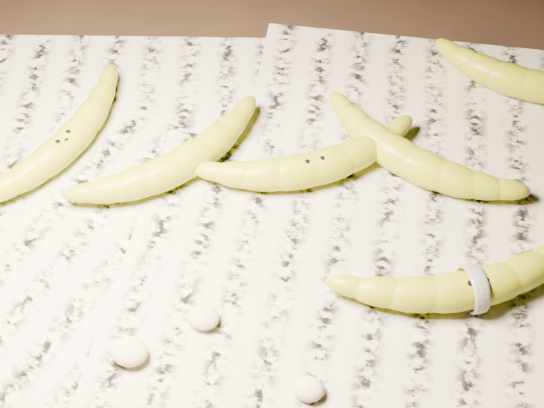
% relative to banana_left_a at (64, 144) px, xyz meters
% --- Properties ---
extents(ground, '(3.00, 3.00, 0.00)m').
position_rel_banana_left_a_xyz_m(ground, '(0.27, -0.05, -0.03)').
color(ground, black).
rests_on(ground, ground).
extents(newspaper_patch, '(0.90, 0.70, 0.01)m').
position_rel_banana_left_a_xyz_m(newspaper_patch, '(0.27, -0.06, -0.02)').
color(newspaper_patch, beige).
rests_on(newspaper_patch, ground).
extents(banana_left_a, '(0.14, 0.22, 0.04)m').
position_rel_banana_left_a_xyz_m(banana_left_a, '(0.00, 0.00, 0.00)').
color(banana_left_a, '#9EBB17').
rests_on(banana_left_a, newspaper_patch).
extents(banana_left_b, '(0.20, 0.20, 0.04)m').
position_rel_banana_left_a_xyz_m(banana_left_b, '(0.14, -0.00, 0.00)').
color(banana_left_b, '#9EBB17').
rests_on(banana_left_b, newspaper_patch).
extents(banana_center, '(0.23, 0.16, 0.04)m').
position_rel_banana_left_a_xyz_m(banana_center, '(0.29, 0.02, 0.00)').
color(banana_center, '#9EBB17').
rests_on(banana_center, newspaper_patch).
extents(banana_taped, '(0.26, 0.16, 0.04)m').
position_rel_banana_left_a_xyz_m(banana_taped, '(0.48, -0.10, 0.00)').
color(banana_taped, '#9EBB17').
rests_on(banana_taped, newspaper_patch).
extents(banana_upper_a, '(0.22, 0.15, 0.04)m').
position_rel_banana_left_a_xyz_m(banana_upper_a, '(0.40, 0.05, 0.00)').
color(banana_upper_a, '#9EBB17').
rests_on(banana_upper_a, newspaper_patch).
extents(banana_upper_b, '(0.20, 0.10, 0.04)m').
position_rel_banana_left_a_xyz_m(banana_upper_b, '(0.52, 0.20, 0.00)').
color(banana_upper_b, '#9EBB17').
rests_on(banana_upper_b, newspaper_patch).
extents(measuring_tape, '(0.02, 0.05, 0.05)m').
position_rel_banana_left_a_xyz_m(measuring_tape, '(0.48, -0.10, 0.00)').
color(measuring_tape, white).
rests_on(measuring_tape, newspaper_patch).
extents(flesh_chunk_a, '(0.04, 0.03, 0.02)m').
position_rel_banana_left_a_xyz_m(flesh_chunk_a, '(0.15, -0.23, -0.01)').
color(flesh_chunk_a, beige).
rests_on(flesh_chunk_a, newspaper_patch).
extents(flesh_chunk_b, '(0.03, 0.03, 0.02)m').
position_rel_banana_left_a_xyz_m(flesh_chunk_b, '(0.21, -0.18, -0.01)').
color(flesh_chunk_b, beige).
rests_on(flesh_chunk_b, newspaper_patch).
extents(flesh_chunk_c, '(0.03, 0.03, 0.02)m').
position_rel_banana_left_a_xyz_m(flesh_chunk_c, '(0.33, -0.23, -0.01)').
color(flesh_chunk_c, beige).
rests_on(flesh_chunk_c, newspaper_patch).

